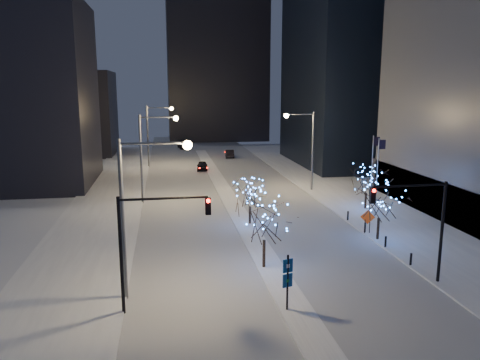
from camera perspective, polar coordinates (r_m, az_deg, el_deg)
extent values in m
plane|color=silver|center=(29.94, 6.13, -14.45)|extent=(160.00, 160.00, 0.00)
cube|color=#9FA3AD|center=(62.77, -2.32, -0.68)|extent=(20.00, 130.00, 0.02)
cube|color=white|center=(57.91, -1.72, -1.62)|extent=(2.00, 80.00, 0.15)
cube|color=white|center=(52.73, 16.20, -3.36)|extent=(10.00, 90.00, 0.15)
cube|color=white|center=(48.20, -16.87, -4.76)|extent=(8.00, 90.00, 0.15)
cube|color=black|center=(69.13, -27.00, 9.24)|extent=(22.00, 18.00, 24.00)
cube|color=black|center=(97.89, -20.41, 7.63)|extent=(18.00, 16.00, 16.00)
cube|color=black|center=(119.00, -2.89, 15.09)|extent=(24.00, 14.00, 42.00)
cylinder|color=#595E66|center=(29.20, -14.11, -4.91)|extent=(0.24, 0.24, 10.00)
cylinder|color=#595E66|center=(28.17, -10.50, 4.43)|extent=(4.00, 0.16, 0.16)
sphere|color=#F5C87A|center=(28.21, -6.42, 4.25)|extent=(0.56, 0.56, 0.56)
cylinder|color=#595E66|center=(53.63, -11.98, 2.46)|extent=(0.24, 0.24, 10.00)
cylinder|color=#595E66|center=(53.08, -10.01, 7.55)|extent=(4.00, 0.16, 0.16)
sphere|color=#F5C87A|center=(53.10, -7.83, 7.46)|extent=(0.56, 0.56, 0.56)
cylinder|color=#595E66|center=(78.42, -11.18, 5.20)|extent=(0.24, 0.24, 10.00)
cylinder|color=#595E66|center=(78.04, -9.83, 8.68)|extent=(4.00, 0.16, 0.16)
sphere|color=#F5C87A|center=(78.06, -8.34, 8.61)|extent=(0.56, 0.56, 0.56)
cylinder|color=#595E66|center=(59.45, 8.84, 3.41)|extent=(0.24, 0.24, 10.00)
cylinder|color=#595E66|center=(58.48, 7.34, 7.95)|extent=(3.50, 0.16, 0.16)
sphere|color=#F5C87A|center=(58.02, 5.66, 7.82)|extent=(0.56, 0.56, 0.56)
cylinder|color=black|center=(27.76, -14.30, -9.02)|extent=(0.20, 0.20, 7.00)
cylinder|color=black|center=(26.69, -9.29, -2.23)|extent=(5.00, 0.14, 0.14)
cube|color=black|center=(26.93, -3.92, -3.19)|extent=(0.32, 0.28, 1.00)
sphere|color=#FF0C05|center=(26.67, -3.89, -2.56)|extent=(0.22, 0.22, 0.22)
cylinder|color=black|center=(33.71, 23.37, -5.99)|extent=(0.20, 0.20, 7.00)
cylinder|color=black|center=(31.65, 20.02, -0.65)|extent=(5.00, 0.14, 0.14)
cube|color=black|center=(30.63, 15.86, -1.83)|extent=(0.32, 0.28, 1.00)
sphere|color=#FF0C05|center=(30.40, 16.03, -1.26)|extent=(0.22, 0.22, 0.22)
cylinder|color=silver|center=(47.48, 16.33, 0.09)|extent=(0.10, 0.10, 8.00)
cube|color=black|center=(47.12, 16.94, 4.17)|extent=(0.70, 0.03, 0.90)
cylinder|color=silver|center=(49.95, 15.73, 0.66)|extent=(0.10, 0.10, 8.00)
cube|color=black|center=(49.62, 16.31, 4.53)|extent=(0.70, 0.03, 0.90)
cylinder|color=black|center=(36.87, 20.11, -9.05)|extent=(0.16, 0.16, 0.90)
cylinder|color=black|center=(40.19, 17.33, -7.19)|extent=(0.16, 0.16, 0.90)
cylinder|color=black|center=(43.63, 14.99, -5.60)|extent=(0.16, 0.16, 0.90)
cylinder|color=black|center=(47.15, 13.01, -4.25)|extent=(0.16, 0.16, 0.90)
imported|color=black|center=(74.49, -4.62, 1.73)|extent=(2.01, 4.23, 1.40)
imported|color=black|center=(88.10, -1.29, 3.25)|extent=(1.85, 4.50, 1.45)
imported|color=black|center=(101.61, -6.86, 4.29)|extent=(2.93, 5.83, 1.62)
cylinder|color=black|center=(34.22, 2.94, -8.94)|extent=(0.22, 0.22, 2.01)
cylinder|color=black|center=(44.76, 1.21, -4.26)|extent=(0.22, 0.22, 1.68)
cylinder|color=black|center=(41.94, 16.48, -5.68)|extent=(0.22, 0.22, 1.86)
cylinder|color=black|center=(52.00, 15.06, -2.45)|extent=(0.22, 0.22, 1.70)
cylinder|color=black|center=(27.90, 5.81, -12.47)|extent=(0.12, 0.12, 3.52)
cube|color=#0D448F|center=(27.48, 5.85, -10.36)|extent=(0.62, 0.26, 0.80)
cube|color=#0D448F|center=(27.82, 5.81, -12.09)|extent=(0.62, 0.26, 0.80)
cylinder|color=black|center=(43.33, 14.97, -5.48)|extent=(0.07, 0.07, 1.25)
cylinder|color=black|center=(43.51, 15.52, -5.44)|extent=(0.07, 0.07, 1.25)
cube|color=#FF470D|center=(43.19, 15.31, -4.37)|extent=(1.23, 0.47, 1.29)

